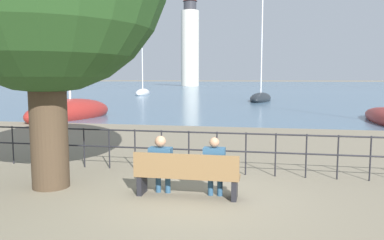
{
  "coord_description": "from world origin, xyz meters",
  "views": [
    {
      "loc": [
        1.48,
        -7.13,
        2.34
      ],
      "look_at": [
        0.0,
        0.5,
        1.48
      ],
      "focal_mm": 35.0,
      "sensor_mm": 36.0,
      "label": 1
    }
  ],
  "objects_px": {
    "park_bench": "(187,175)",
    "seated_person_right": "(214,165)",
    "seated_person_left": "(161,162)",
    "sailboat_1": "(143,93)",
    "sailboat_0": "(261,98)",
    "sailboat_3": "(71,113)",
    "harbor_lighthouse": "(190,44)"
  },
  "relations": [
    {
      "from": "sailboat_3",
      "to": "seated_person_right",
      "type": "bearing_deg",
      "value": -38.85
    },
    {
      "from": "sailboat_1",
      "to": "sailboat_3",
      "type": "distance_m",
      "value": 32.35
    },
    {
      "from": "park_bench",
      "to": "sailboat_1",
      "type": "distance_m",
      "value": 47.67
    },
    {
      "from": "park_bench",
      "to": "seated_person_right",
      "type": "relative_size",
      "value": 1.73
    },
    {
      "from": "park_bench",
      "to": "seated_person_right",
      "type": "height_order",
      "value": "seated_person_right"
    },
    {
      "from": "park_bench",
      "to": "seated_person_right",
      "type": "bearing_deg",
      "value": 8.43
    },
    {
      "from": "park_bench",
      "to": "sailboat_1",
      "type": "height_order",
      "value": "sailboat_1"
    },
    {
      "from": "park_bench",
      "to": "sailboat_0",
      "type": "xyz_separation_m",
      "value": [
        1.07,
        33.36,
        -0.12
      ]
    },
    {
      "from": "harbor_lighthouse",
      "to": "seated_person_right",
      "type": "bearing_deg",
      "value": -78.46
    },
    {
      "from": "seated_person_left",
      "to": "sailboat_1",
      "type": "distance_m",
      "value": 47.41
    },
    {
      "from": "park_bench",
      "to": "harbor_lighthouse",
      "type": "height_order",
      "value": "harbor_lighthouse"
    },
    {
      "from": "seated_person_right",
      "to": "sailboat_3",
      "type": "xyz_separation_m",
      "value": [
        -10.31,
        13.08,
        -0.31
      ]
    },
    {
      "from": "sailboat_1",
      "to": "harbor_lighthouse",
      "type": "relative_size",
      "value": 0.25
    },
    {
      "from": "park_bench",
      "to": "sailboat_1",
      "type": "bearing_deg",
      "value": 109.5
    },
    {
      "from": "seated_person_right",
      "to": "sailboat_0",
      "type": "height_order",
      "value": "sailboat_0"
    },
    {
      "from": "harbor_lighthouse",
      "to": "sailboat_0",
      "type": "bearing_deg",
      "value": -73.45
    },
    {
      "from": "sailboat_0",
      "to": "seated_person_left",
      "type": "bearing_deg",
      "value": -86.47
    },
    {
      "from": "seated_person_left",
      "to": "seated_person_right",
      "type": "relative_size",
      "value": 1.0
    },
    {
      "from": "seated_person_left",
      "to": "sailboat_0",
      "type": "xyz_separation_m",
      "value": [
        1.62,
        33.29,
        -0.35
      ]
    },
    {
      "from": "sailboat_0",
      "to": "seated_person_right",
      "type": "bearing_deg",
      "value": -84.61
    },
    {
      "from": "park_bench",
      "to": "seated_person_left",
      "type": "distance_m",
      "value": 0.59
    },
    {
      "from": "seated_person_right",
      "to": "harbor_lighthouse",
      "type": "distance_m",
      "value": 115.11
    },
    {
      "from": "seated_person_right",
      "to": "sailboat_3",
      "type": "relative_size",
      "value": 0.16
    },
    {
      "from": "sailboat_1",
      "to": "sailboat_0",
      "type": "bearing_deg",
      "value": -42.17
    },
    {
      "from": "park_bench",
      "to": "sailboat_3",
      "type": "height_order",
      "value": "sailboat_3"
    },
    {
      "from": "seated_person_left",
      "to": "seated_person_right",
      "type": "height_order",
      "value": "seated_person_left"
    },
    {
      "from": "sailboat_1",
      "to": "seated_person_right",
      "type": "bearing_deg",
      "value": -77.77
    },
    {
      "from": "sailboat_3",
      "to": "harbor_lighthouse",
      "type": "xyz_separation_m",
      "value": [
        -12.57,
        98.99,
        13.13
      ]
    },
    {
      "from": "seated_person_right",
      "to": "sailboat_0",
      "type": "relative_size",
      "value": 0.1
    },
    {
      "from": "park_bench",
      "to": "sailboat_3",
      "type": "relative_size",
      "value": 0.28
    },
    {
      "from": "seated_person_left",
      "to": "seated_person_right",
      "type": "xyz_separation_m",
      "value": [
        1.09,
        0.0,
        -0.01
      ]
    },
    {
      "from": "sailboat_3",
      "to": "harbor_lighthouse",
      "type": "height_order",
      "value": "harbor_lighthouse"
    }
  ]
}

